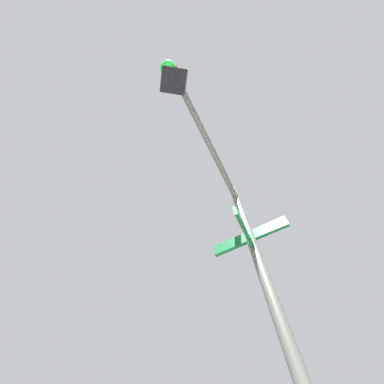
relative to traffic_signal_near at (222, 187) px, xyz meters
The scene contains 1 object.
traffic_signal_near is the anchor object (origin of this frame).
Camera 1 is at (-6.29, -5.03, 1.69)m, focal length 25.64 mm.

